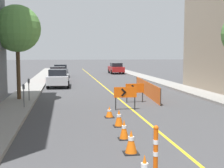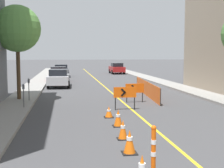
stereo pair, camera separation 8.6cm
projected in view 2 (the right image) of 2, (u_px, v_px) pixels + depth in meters
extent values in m
cube|color=gold|center=(101.00, 83.00, 31.08)|extent=(0.12, 60.38, 0.01)
cube|color=gray|center=(37.00, 84.00, 30.15)|extent=(1.89, 60.38, 0.15)
cube|color=gray|center=(161.00, 82.00, 31.99)|extent=(1.89, 60.38, 0.15)
cylinder|color=white|center=(142.00, 165.00, 7.10)|extent=(0.17, 0.17, 0.11)
cube|color=black|center=(129.00, 153.00, 9.31)|extent=(0.45, 0.45, 0.03)
cone|color=orange|center=(130.00, 141.00, 9.27)|extent=(0.36, 0.36, 0.70)
cylinder|color=white|center=(130.00, 138.00, 9.26)|extent=(0.19, 0.19, 0.11)
cube|color=black|center=(123.00, 139.00, 10.87)|extent=(0.40, 0.40, 0.03)
cone|color=orange|center=(123.00, 129.00, 10.84)|extent=(0.32, 0.32, 0.66)
cylinder|color=white|center=(123.00, 127.00, 10.83)|extent=(0.16, 0.16, 0.11)
cube|color=black|center=(118.00, 126.00, 12.78)|extent=(0.44, 0.44, 0.03)
cone|color=orange|center=(118.00, 118.00, 12.74)|extent=(0.35, 0.35, 0.68)
cylinder|color=white|center=(118.00, 116.00, 12.74)|extent=(0.18, 0.18, 0.11)
cube|color=black|center=(109.00, 117.00, 14.56)|extent=(0.44, 0.44, 0.03)
cone|color=orange|center=(109.00, 112.00, 14.53)|extent=(0.35, 0.35, 0.49)
cylinder|color=white|center=(109.00, 110.00, 14.53)|extent=(0.18, 0.18, 0.08)
cylinder|color=#EF560C|center=(153.00, 152.00, 7.61)|extent=(0.12, 0.12, 1.11)
cylinder|color=white|center=(153.00, 154.00, 7.61)|extent=(0.13, 0.13, 0.11)
cylinder|color=white|center=(154.00, 142.00, 7.58)|extent=(0.13, 0.13, 0.11)
sphere|color=#EF560C|center=(154.00, 128.00, 7.55)|extent=(0.13, 0.13, 0.13)
cube|color=#EF560C|center=(125.00, 92.00, 16.43)|extent=(1.21, 0.08, 0.56)
cube|color=black|center=(123.00, 91.00, 16.37)|extent=(0.28, 0.02, 0.28)
cube|color=black|center=(123.00, 94.00, 16.39)|extent=(0.28, 0.02, 0.28)
cylinder|color=black|center=(115.00, 104.00, 16.42)|extent=(0.06, 0.06, 0.66)
cylinder|color=black|center=(134.00, 103.00, 16.57)|extent=(0.06, 0.06, 0.66)
cube|color=#EF560C|center=(135.00, 88.00, 18.94)|extent=(1.16, 0.15, 0.56)
cube|color=black|center=(133.00, 87.00, 18.88)|extent=(0.28, 0.04, 0.28)
cube|color=black|center=(133.00, 90.00, 18.89)|extent=(0.28, 0.04, 0.28)
cylinder|color=black|center=(127.00, 98.00, 18.92)|extent=(0.06, 0.06, 0.59)
cylinder|color=black|center=(142.00, 97.00, 19.07)|extent=(0.06, 0.06, 0.59)
cube|color=#EF560C|center=(146.00, 88.00, 22.11)|extent=(0.75, 8.94, 1.01)
cylinder|color=#262626|center=(161.00, 97.00, 17.66)|extent=(0.05, 0.05, 1.01)
cylinder|color=#262626|center=(137.00, 83.00, 26.57)|extent=(0.05, 0.05, 1.01)
cube|color=#B7B7BC|center=(59.00, 79.00, 27.77)|extent=(1.94, 4.36, 0.72)
cube|color=black|center=(58.00, 72.00, 27.50)|extent=(1.59, 1.98, 0.55)
cylinder|color=black|center=(50.00, 82.00, 28.99)|extent=(0.24, 0.65, 0.64)
cylinder|color=black|center=(68.00, 82.00, 29.25)|extent=(0.24, 0.65, 0.64)
cylinder|color=black|center=(48.00, 85.00, 26.37)|extent=(0.24, 0.65, 0.64)
cylinder|color=black|center=(68.00, 85.00, 26.62)|extent=(0.24, 0.65, 0.64)
cube|color=maroon|center=(59.00, 75.00, 33.05)|extent=(1.81, 4.30, 0.72)
cube|color=black|center=(58.00, 69.00, 32.77)|extent=(1.53, 1.94, 0.55)
cylinder|color=black|center=(51.00, 78.00, 34.27)|extent=(0.22, 0.64, 0.64)
cylinder|color=black|center=(67.00, 78.00, 34.52)|extent=(0.22, 0.64, 0.64)
cylinder|color=black|center=(50.00, 80.00, 31.64)|extent=(0.22, 0.64, 0.64)
cylinder|color=black|center=(67.00, 80.00, 31.90)|extent=(0.22, 0.64, 0.64)
cube|color=#474C51|center=(61.00, 72.00, 39.83)|extent=(1.81, 4.31, 0.72)
cube|color=black|center=(61.00, 67.00, 39.55)|extent=(1.54, 1.94, 0.55)
cylinder|color=black|center=(55.00, 74.00, 41.05)|extent=(0.22, 0.64, 0.64)
cylinder|color=black|center=(68.00, 74.00, 41.30)|extent=(0.22, 0.64, 0.64)
cylinder|color=black|center=(54.00, 75.00, 38.42)|extent=(0.22, 0.64, 0.64)
cylinder|color=black|center=(68.00, 75.00, 38.68)|extent=(0.22, 0.64, 0.64)
cube|color=maroon|center=(117.00, 69.00, 46.08)|extent=(1.86, 4.33, 0.72)
cube|color=black|center=(117.00, 65.00, 45.80)|extent=(1.56, 1.96, 0.55)
cylinder|color=black|center=(110.00, 71.00, 47.30)|extent=(0.23, 0.64, 0.64)
cylinder|color=black|center=(121.00, 71.00, 47.55)|extent=(0.23, 0.64, 0.64)
cylinder|color=black|center=(112.00, 72.00, 44.67)|extent=(0.23, 0.64, 0.64)
cylinder|color=black|center=(124.00, 72.00, 44.93)|extent=(0.23, 0.64, 0.64)
cylinder|color=#4C4C51|center=(29.00, 92.00, 18.77)|extent=(0.05, 0.05, 1.05)
cube|color=#565B60|center=(29.00, 81.00, 18.71)|extent=(0.12, 0.10, 0.22)
sphere|color=#565B60|center=(29.00, 79.00, 18.70)|extent=(0.11, 0.11, 0.11)
cylinder|color=#4C4C51|center=(24.00, 98.00, 16.37)|extent=(0.05, 0.05, 0.96)
cube|color=#565B60|center=(23.00, 87.00, 16.31)|extent=(0.12, 0.10, 0.22)
sphere|color=#565B60|center=(23.00, 85.00, 16.30)|extent=(0.11, 0.11, 0.11)
cylinder|color=#4C3823|center=(18.00, 73.00, 19.30)|extent=(0.24, 0.24, 3.26)
sphere|color=#568E42|center=(17.00, 29.00, 19.03)|extent=(2.88, 2.88, 2.88)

